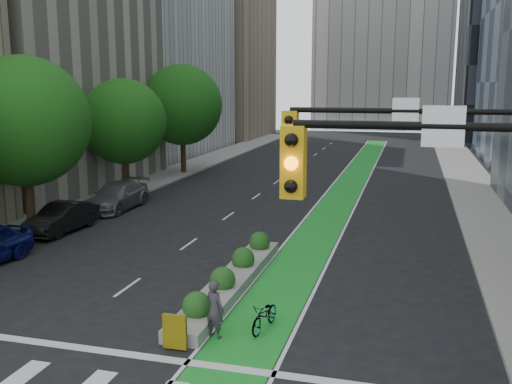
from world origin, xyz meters
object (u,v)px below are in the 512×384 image
Objects in this scene: parked_car_left_far at (117,196)px; bicycle at (265,315)px; cyclist at (215,309)px; median_planter at (232,278)px; parked_car_left_mid at (62,218)px.

bicycle is at bearing -48.51° from parked_car_left_far.
parked_car_left_far is (-11.50, 15.10, -0.08)m from cyclist.
parked_car_left_far reaches higher than median_planter.
median_planter is 4.25m from cyclist.
bicycle is at bearing -124.01° from cyclist.
bicycle is 0.38× the size of parked_car_left_mid.
parked_car_left_mid is at bearing 153.32° from median_planter.
cyclist is (0.80, -4.14, 0.50)m from median_planter.
parked_car_left_far reaches higher than parked_car_left_mid.
bicycle is 0.31× the size of parked_car_left_far.
bicycle is at bearing -57.14° from median_planter.
parked_car_left_far is at bearing 141.67° from bicycle.
median_planter reaches higher than bicycle.
cyclist is (-1.29, -0.91, 0.42)m from bicycle.
parked_car_left_mid is 5.58m from parked_car_left_far.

